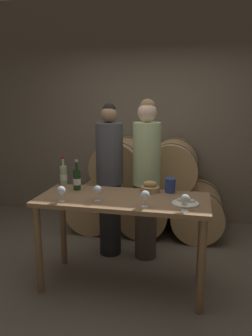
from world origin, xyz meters
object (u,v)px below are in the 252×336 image
(wine_bottle_red, at_px, (77,179))
(tasting_table, at_px, (123,211))
(person_right, at_px, (146,178))
(wine_glass_far_left, at_px, (61,191))
(wine_bottle_white, at_px, (63,175))
(person_left, at_px, (110,179))
(wine_glass_left, at_px, (98,190))
(wine_glass_right, at_px, (185,199))
(blue_crock, at_px, (170,185))
(cheese_plate, at_px, (185,203))
(wine_glass_center, at_px, (145,195))
(bread_basket, at_px, (150,188))

(wine_bottle_red, bearing_deg, tasting_table, -17.65)
(person_right, relative_size, wine_glass_far_left, 12.57)
(wine_bottle_red, xyz_separation_m, wine_bottle_white, (-0.20, 0.14, 0.00))
(person_left, distance_m, person_right, 0.42)
(wine_glass_left, bearing_deg, wine_glass_far_left, -164.67)
(wine_glass_far_left, relative_size, wine_glass_right, 1.00)
(tasting_table, xyz_separation_m, wine_glass_left, (-0.20, -0.15, 0.23))
(wine_glass_left, bearing_deg, wine_glass_right, -7.93)
(person_right, xyz_separation_m, blue_crock, (0.29, -0.37, 0.03))
(wine_bottle_red, relative_size, blue_crock, 2.18)
(tasting_table, distance_m, cheese_plate, 0.59)
(wine_glass_far_left, bearing_deg, wine_glass_center, 1.14)
(wine_bottle_red, bearing_deg, person_left, 66.01)
(tasting_table, xyz_separation_m, wine_bottle_white, (-0.71, 0.30, 0.23))
(wine_bottle_red, bearing_deg, bread_basket, 6.37)
(person_right, bearing_deg, wine_glass_left, -112.10)
(person_left, height_order, wine_glass_far_left, person_left)
(blue_crock, bearing_deg, wine_glass_right, -72.72)
(bread_basket, distance_m, wine_glass_center, 0.47)
(wine_bottle_red, bearing_deg, person_right, 36.88)
(wine_glass_far_left, relative_size, wine_glass_left, 1.00)
(wine_bottle_white, height_order, wine_glass_right, wine_bottle_white)
(wine_bottle_red, bearing_deg, wine_glass_center, -26.98)
(wine_glass_center, bearing_deg, wine_glass_far_left, -178.86)
(tasting_table, xyz_separation_m, blue_crock, (0.41, 0.26, 0.20))
(wine_bottle_red, xyz_separation_m, wine_glass_left, (0.31, -0.31, -0.01))
(blue_crock, height_order, wine_glass_far_left, wine_glass_far_left)
(tasting_table, xyz_separation_m, wine_glass_right, (0.57, -0.26, 0.23))
(person_left, relative_size, wine_glass_left, 12.25)
(wine_bottle_red, bearing_deg, wine_bottle_white, 145.14)
(cheese_plate, bearing_deg, wine_glass_left, -174.69)
(wine_bottle_red, height_order, wine_glass_far_left, wine_bottle_red)
(tasting_table, xyz_separation_m, person_right, (0.12, 0.63, 0.17))
(person_left, relative_size, wine_bottle_red, 5.70)
(wine_bottle_red, relative_size, wine_bottle_white, 1.00)
(wine_glass_right, bearing_deg, bread_basket, 125.54)
(person_right, distance_m, cheese_plate, 0.84)
(tasting_table, bearing_deg, cheese_plate, -7.74)
(person_left, height_order, wine_bottle_red, person_left)
(person_right, bearing_deg, person_left, -179.97)
(blue_crock, distance_m, wine_glass_right, 0.55)
(blue_crock, height_order, bread_basket, blue_crock)
(blue_crock, xyz_separation_m, wine_glass_far_left, (-0.92, -0.50, 0.02))
(bread_basket, bearing_deg, cheese_plate, -42.17)
(person_left, relative_size, wine_glass_center, 12.25)
(wine_bottle_red, bearing_deg, wine_glass_right, -21.11)
(tasting_table, height_order, person_right, person_right)
(wine_bottle_white, bearing_deg, wine_glass_right, -23.52)
(wine_glass_far_left, bearing_deg, wine_glass_left, 15.33)
(person_left, relative_size, wine_glass_far_left, 12.25)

